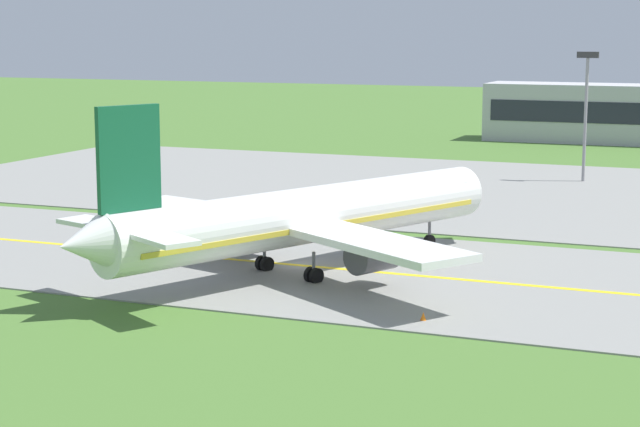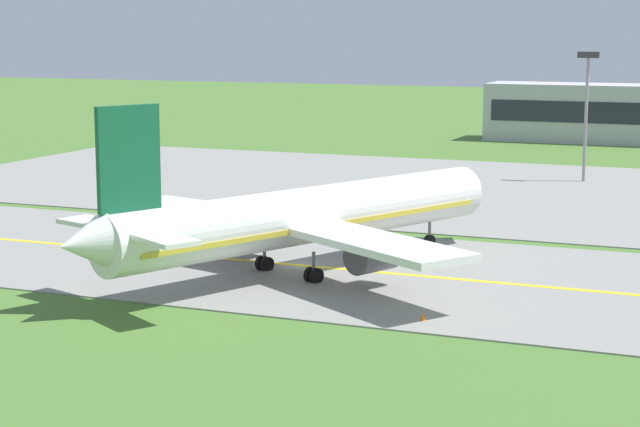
% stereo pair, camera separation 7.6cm
% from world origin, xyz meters
% --- Properties ---
extents(ground_plane, '(500.00, 500.00, 0.00)m').
position_xyz_m(ground_plane, '(0.00, 0.00, 0.00)').
color(ground_plane, '#47702D').
extents(taxiway_strip, '(240.00, 28.00, 0.10)m').
position_xyz_m(taxiway_strip, '(0.00, 0.00, 0.05)').
color(taxiway_strip, gray).
rests_on(taxiway_strip, ground).
extents(apron_pad, '(140.00, 52.00, 0.10)m').
position_xyz_m(apron_pad, '(10.00, 42.00, 0.05)').
color(apron_pad, gray).
rests_on(apron_pad, ground).
extents(taxiway_centreline, '(220.00, 0.60, 0.01)m').
position_xyz_m(taxiway_centreline, '(0.00, 0.00, 0.11)').
color(taxiway_centreline, yellow).
rests_on(taxiway_centreline, taxiway_strip).
extents(airplane_lead, '(30.98, 37.47, 12.70)m').
position_xyz_m(airplane_lead, '(1.06, -2.08, 4.13)').
color(airplane_lead, white).
rests_on(airplane_lead, ground).
extents(apron_light_mast, '(2.40, 0.50, 14.70)m').
position_xyz_m(apron_light_mast, '(11.70, 53.83, 9.33)').
color(apron_light_mast, gray).
rests_on(apron_light_mast, ground).
extents(traffic_cone_near_edge, '(0.44, 0.44, 0.60)m').
position_xyz_m(traffic_cone_near_edge, '(12.74, -11.37, 0.30)').
color(traffic_cone_near_edge, orange).
rests_on(traffic_cone_near_edge, ground).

